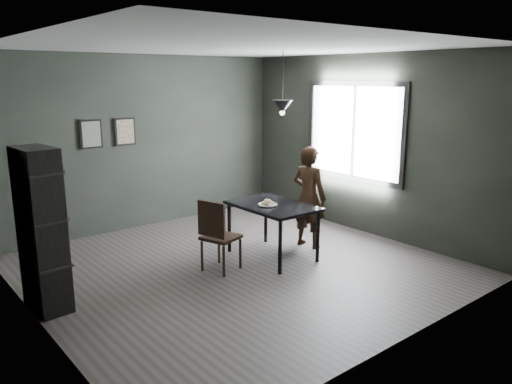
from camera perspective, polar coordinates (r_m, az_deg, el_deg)
ground at (r=6.67m, az=-2.08°, el=-8.49°), size 5.00×5.00×0.00m
back_wall at (r=8.40m, az=-12.58°, el=5.58°), size 5.00×0.10×2.80m
ceiling at (r=6.21m, az=-2.30°, el=16.30°), size 5.00×5.00×0.02m
window_assembly at (r=8.11m, az=11.09°, el=6.81°), size 0.04×1.96×1.56m
cafe_table at (r=6.82m, az=1.90°, el=-2.06°), size 0.80×1.20×0.75m
white_plate at (r=6.73m, az=1.34°, el=-1.50°), size 0.23×0.23×0.01m
donut_pile at (r=6.72m, az=1.34°, el=-1.23°), size 0.17×0.17×0.08m
woman at (r=7.26m, az=6.07°, el=-0.56°), size 0.46×0.61×1.49m
wood_chair at (r=6.33m, az=-4.51°, el=-4.52°), size 0.51×0.51×0.95m
shelf_unit at (r=5.68m, az=-23.30°, el=-4.07°), size 0.37×0.61×1.75m
pendant_lamp at (r=6.83m, az=3.03°, el=9.71°), size 0.28×0.28×0.86m
framed_print_left at (r=7.99m, az=-18.33°, el=6.31°), size 0.34×0.04×0.44m
framed_print_right at (r=8.20m, az=-14.74°, el=6.69°), size 0.34×0.04×0.44m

